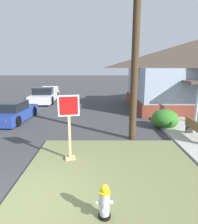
% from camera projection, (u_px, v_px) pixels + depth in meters
% --- Properties ---
extents(ground_plane, '(160.00, 160.00, 0.00)m').
position_uv_depth(ground_plane, '(25.00, 208.00, 4.81)').
color(ground_plane, '#3D3D3F').
extents(grass_corner_patch, '(5.74, 5.81, 0.08)m').
position_uv_depth(grass_corner_patch, '(114.00, 175.00, 6.20)').
color(grass_corner_patch, olive).
rests_on(grass_corner_patch, ground).
extents(sidewalk_strip, '(2.20, 17.92, 0.12)m').
position_uv_depth(sidewalk_strip, '(184.00, 130.00, 10.57)').
color(sidewalk_strip, '#B2AFA8').
rests_on(sidewalk_strip, ground).
extents(fire_hydrant, '(0.38, 0.34, 0.81)m').
position_uv_depth(fire_hydrant, '(104.00, 202.00, 4.32)').
color(fire_hydrant, black).
rests_on(fire_hydrant, grass_corner_patch).
extents(stop_sign, '(0.72, 0.35, 2.35)m').
position_uv_depth(stop_sign, '(69.00, 129.00, 6.95)').
color(stop_sign, tan).
rests_on(stop_sign, grass_corner_patch).
extents(manhole_cover, '(0.70, 0.70, 0.02)m').
position_uv_depth(manhole_cover, '(69.00, 147.00, 8.42)').
color(manhole_cover, black).
rests_on(manhole_cover, ground).
extents(parked_sedan_blue, '(2.07, 4.11, 1.25)m').
position_uv_depth(parked_sedan_blue, '(13.00, 112.00, 12.55)').
color(parked_sedan_blue, '#233D93').
rests_on(parked_sedan_blue, ground).
extents(pickup_truck_white, '(2.30, 5.63, 1.48)m').
position_uv_depth(pickup_truck_white, '(45.00, 96.00, 19.44)').
color(pickup_truck_white, silver).
rests_on(pickup_truck_white, ground).
extents(street_bench, '(0.44, 1.73, 0.85)m').
position_uv_depth(street_bench, '(196.00, 129.00, 9.07)').
color(street_bench, brown).
rests_on(street_bench, sidewalk_strip).
extents(utility_pole, '(1.83, 0.32, 9.76)m').
position_uv_depth(utility_pole, '(136.00, 26.00, 8.33)').
color(utility_pole, '#42301E').
rests_on(utility_pole, ground).
extents(shrub_by_curb, '(1.49, 1.49, 1.06)m').
position_uv_depth(shrub_by_curb, '(165.00, 119.00, 11.03)').
color(shrub_by_curb, '#327325').
rests_on(shrub_by_curb, ground).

